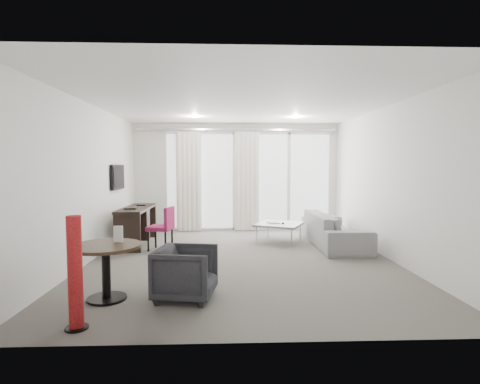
{
  "coord_description": "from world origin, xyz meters",
  "views": [
    {
      "loc": [
        -0.26,
        -6.23,
        1.58
      ],
      "look_at": [
        0.0,
        0.6,
        1.1
      ],
      "focal_mm": 28.0,
      "sensor_mm": 36.0,
      "label": 1
    }
  ],
  "objects_px": {
    "desk_chair": "(160,228)",
    "tub_armchair": "(186,273)",
    "round_table": "(106,272)",
    "rattan_chair_b": "(289,204)",
    "rattan_chair_a": "(253,209)",
    "desk": "(137,226)",
    "red_lamp": "(75,273)",
    "coffee_table": "(279,233)",
    "sofa": "(334,229)"
  },
  "relations": [
    {
      "from": "desk_chair",
      "to": "tub_armchair",
      "type": "height_order",
      "value": "desk_chair"
    },
    {
      "from": "desk_chair",
      "to": "round_table",
      "type": "distance_m",
      "value": 2.62
    },
    {
      "from": "rattan_chair_b",
      "to": "rattan_chair_a",
      "type": "bearing_deg",
      "value": -139.66
    },
    {
      "from": "tub_armchair",
      "to": "rattan_chair_a",
      "type": "bearing_deg",
      "value": -2.42
    },
    {
      "from": "desk",
      "to": "round_table",
      "type": "relative_size",
      "value": 1.95
    },
    {
      "from": "round_table",
      "to": "tub_armchair",
      "type": "distance_m",
      "value": 0.93
    },
    {
      "from": "rattan_chair_a",
      "to": "rattan_chair_b",
      "type": "bearing_deg",
      "value": 24.39
    },
    {
      "from": "red_lamp",
      "to": "coffee_table",
      "type": "xyz_separation_m",
      "value": [
        2.55,
        4.05,
        -0.35
      ]
    },
    {
      "from": "round_table",
      "to": "desk",
      "type": "bearing_deg",
      "value": 96.83
    },
    {
      "from": "round_table",
      "to": "rattan_chair_a",
      "type": "distance_m",
      "value": 6.32
    },
    {
      "from": "sofa",
      "to": "red_lamp",
      "type": "bearing_deg",
      "value": 135.81
    },
    {
      "from": "round_table",
      "to": "rattan_chair_b",
      "type": "height_order",
      "value": "rattan_chair_b"
    },
    {
      "from": "tub_armchair",
      "to": "coffee_table",
      "type": "height_order",
      "value": "tub_armchair"
    },
    {
      "from": "desk",
      "to": "tub_armchair",
      "type": "xyz_separation_m",
      "value": [
        1.31,
        -3.13,
        -0.06
      ]
    },
    {
      "from": "desk_chair",
      "to": "rattan_chair_a",
      "type": "bearing_deg",
      "value": 72.06
    },
    {
      "from": "red_lamp",
      "to": "tub_armchair",
      "type": "height_order",
      "value": "red_lamp"
    },
    {
      "from": "tub_armchair",
      "to": "sofa",
      "type": "height_order",
      "value": "sofa"
    },
    {
      "from": "red_lamp",
      "to": "rattan_chair_b",
      "type": "height_order",
      "value": "red_lamp"
    },
    {
      "from": "coffee_table",
      "to": "rattan_chair_a",
      "type": "bearing_deg",
      "value": 97.6
    },
    {
      "from": "tub_armchair",
      "to": "round_table",
      "type": "bearing_deg",
      "value": 99.33
    },
    {
      "from": "sofa",
      "to": "rattan_chair_a",
      "type": "bearing_deg",
      "value": 25.02
    },
    {
      "from": "coffee_table",
      "to": "rattan_chair_b",
      "type": "xyz_separation_m",
      "value": [
        0.84,
        3.62,
        0.23
      ]
    },
    {
      "from": "red_lamp",
      "to": "tub_armchair",
      "type": "xyz_separation_m",
      "value": [
        0.97,
        0.8,
        -0.24
      ]
    },
    {
      "from": "coffee_table",
      "to": "rattan_chair_b",
      "type": "height_order",
      "value": "rattan_chair_b"
    },
    {
      "from": "desk",
      "to": "desk_chair",
      "type": "relative_size",
      "value": 1.96
    },
    {
      "from": "red_lamp",
      "to": "sofa",
      "type": "bearing_deg",
      "value": 45.81
    },
    {
      "from": "round_table",
      "to": "coffee_table",
      "type": "xyz_separation_m",
      "value": [
        2.51,
        3.26,
        -0.13
      ]
    },
    {
      "from": "tub_armchair",
      "to": "rattan_chair_b",
      "type": "height_order",
      "value": "rattan_chair_b"
    },
    {
      "from": "sofa",
      "to": "rattan_chair_b",
      "type": "height_order",
      "value": "rattan_chair_b"
    },
    {
      "from": "desk",
      "to": "desk_chair",
      "type": "distance_m",
      "value": 0.75
    },
    {
      "from": "red_lamp",
      "to": "rattan_chair_a",
      "type": "bearing_deg",
      "value": 71.95
    },
    {
      "from": "rattan_chair_a",
      "to": "rattan_chair_b",
      "type": "xyz_separation_m",
      "value": [
        1.19,
        0.94,
        0.05
      ]
    },
    {
      "from": "desk_chair",
      "to": "tub_armchair",
      "type": "xyz_separation_m",
      "value": [
        0.75,
        -2.61,
        -0.1
      ]
    },
    {
      "from": "round_table",
      "to": "red_lamp",
      "type": "height_order",
      "value": "red_lamp"
    },
    {
      "from": "red_lamp",
      "to": "rattan_chair_a",
      "type": "distance_m",
      "value": 7.08
    },
    {
      "from": "coffee_table",
      "to": "sofa",
      "type": "bearing_deg",
      "value": -18.1
    },
    {
      "from": "round_table",
      "to": "sofa",
      "type": "relative_size",
      "value": 0.37
    },
    {
      "from": "coffee_table",
      "to": "round_table",
      "type": "bearing_deg",
      "value": -127.62
    },
    {
      "from": "desk",
      "to": "round_table",
      "type": "distance_m",
      "value": 3.15
    },
    {
      "from": "rattan_chair_b",
      "to": "sofa",
      "type": "bearing_deg",
      "value": -84.72
    },
    {
      "from": "tub_armchair",
      "to": "coffee_table",
      "type": "relative_size",
      "value": 0.78
    },
    {
      "from": "tub_armchair",
      "to": "sofa",
      "type": "bearing_deg",
      "value": -32.91
    },
    {
      "from": "round_table",
      "to": "tub_armchair",
      "type": "relative_size",
      "value": 1.2
    },
    {
      "from": "desk_chair",
      "to": "coffee_table",
      "type": "height_order",
      "value": "desk_chair"
    },
    {
      "from": "rattan_chair_b",
      "to": "red_lamp",
      "type": "bearing_deg",
      "value": -111.68
    },
    {
      "from": "sofa",
      "to": "rattan_chair_a",
      "type": "xyz_separation_m",
      "value": [
        -1.41,
        3.02,
        0.06
      ]
    },
    {
      "from": "round_table",
      "to": "rattan_chair_b",
      "type": "distance_m",
      "value": 7.65
    },
    {
      "from": "desk_chair",
      "to": "red_lamp",
      "type": "bearing_deg",
      "value": -80.86
    },
    {
      "from": "desk",
      "to": "coffee_table",
      "type": "distance_m",
      "value": 2.89
    },
    {
      "from": "round_table",
      "to": "coffee_table",
      "type": "height_order",
      "value": "round_table"
    }
  ]
}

